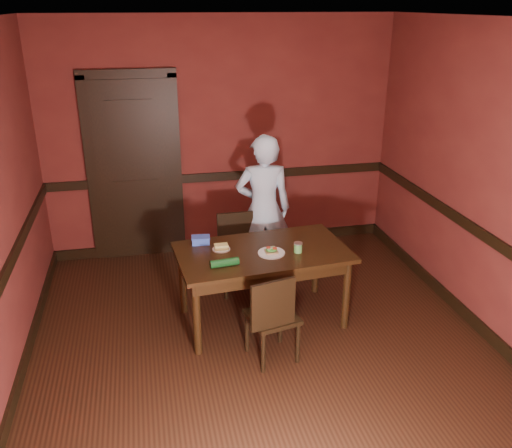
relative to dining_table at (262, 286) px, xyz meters
name	(u,v)px	position (x,y,z in m)	size (l,w,h in m)	color
floor	(264,351)	(-0.09, -0.50, -0.36)	(4.00, 4.50, 0.01)	black
ceiling	(267,18)	(-0.09, -0.50, 2.34)	(4.00, 4.50, 0.01)	white
wall_back	(221,138)	(-0.09, 1.75, 0.99)	(4.00, 0.02, 2.70)	maroon
wall_front	(394,397)	(-0.09, -2.75, 0.99)	(4.00, 0.02, 2.70)	maroon
wall_right	(496,188)	(1.91, -0.50, 0.99)	(0.02, 4.50, 2.70)	maroon
dado_back	(222,176)	(-0.09, 1.73, 0.54)	(4.00, 0.03, 0.10)	black
dado_left	(1,282)	(-2.08, -0.50, 0.54)	(0.03, 4.50, 0.10)	black
dado_right	(486,237)	(1.89, -0.50, 0.54)	(0.03, 4.50, 0.10)	black
baseboard_back	(224,241)	(-0.09, 1.73, -0.30)	(4.00, 0.03, 0.12)	black
baseboard_left	(20,376)	(-2.08, -0.50, -0.30)	(0.03, 4.50, 0.12)	black
baseboard_right	(471,319)	(1.89, -0.50, -0.30)	(0.03, 4.50, 0.12)	black
door	(134,166)	(-1.09, 1.71, 0.73)	(1.05, 0.07, 2.20)	black
dining_table	(262,286)	(0.00, 0.00, 0.00)	(1.54, 0.87, 0.72)	black
chair_far	(238,255)	(-0.12, 0.61, 0.04)	(0.38, 0.38, 0.81)	black
chair_near	(272,315)	(-0.05, -0.59, 0.05)	(0.38, 0.38, 0.81)	black
person	(263,209)	(0.20, 0.83, 0.44)	(0.58, 0.38, 1.59)	silver
sandwich_plate	(271,252)	(0.06, -0.08, 0.38)	(0.24, 0.24, 0.06)	silver
sauce_jar	(298,247)	(0.30, -0.10, 0.41)	(0.08, 0.08, 0.09)	#539344
cheese_saucer	(221,248)	(-0.36, 0.10, 0.38)	(0.16, 0.16, 0.05)	silver
food_tub	(201,240)	(-0.53, 0.27, 0.40)	(0.18, 0.13, 0.07)	blue
wrapped_veg	(224,263)	(-0.39, -0.24, 0.40)	(0.07, 0.07, 0.25)	#113D17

